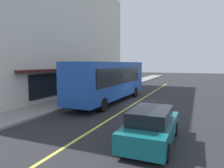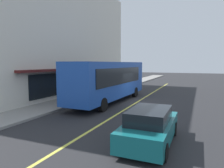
# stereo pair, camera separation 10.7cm
# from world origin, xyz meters

# --- Properties ---
(ground) EXTENTS (120.00, 120.00, 0.00)m
(ground) POSITION_xyz_m (0.00, 0.00, 0.00)
(ground) COLOR #28282B
(sidewalk) EXTENTS (80.00, 2.85, 0.15)m
(sidewalk) POSITION_xyz_m (0.00, 5.62, 0.07)
(sidewalk) COLOR gray
(sidewalk) RESTS_ON ground
(lane_centre_stripe) EXTENTS (36.00, 0.16, 0.01)m
(lane_centre_stripe) POSITION_xyz_m (0.00, 0.00, 0.00)
(lane_centre_stripe) COLOR #D8D14C
(lane_centre_stripe) RESTS_ON ground
(storefront_building) EXTENTS (24.84, 10.90, 13.04)m
(storefront_building) POSITION_xyz_m (1.82, 12.18, 6.51)
(storefront_building) COLOR silver
(storefront_building) RESTS_ON ground
(bus) EXTENTS (11.20, 2.88, 3.50)m
(bus) POSITION_xyz_m (-1.07, 2.23, 1.99)
(bus) COLOR #1E4CAD
(bus) RESTS_ON ground
(traffic_light) EXTENTS (0.30, 0.52, 3.20)m
(traffic_light) POSITION_xyz_m (4.50, 5.02, 2.53)
(traffic_light) COLOR #2D2D33
(traffic_light) RESTS_ON sidewalk
(car_teal) EXTENTS (4.30, 1.86, 1.52)m
(car_teal) POSITION_xyz_m (-9.12, -3.13, 0.74)
(car_teal) COLOR #14666B
(car_teal) RESTS_ON ground
(pedestrian_mid_block) EXTENTS (0.34, 0.34, 1.74)m
(pedestrian_mid_block) POSITION_xyz_m (2.16, 5.08, 1.20)
(pedestrian_mid_block) COLOR black
(pedestrian_mid_block) RESTS_ON sidewalk
(pedestrian_waiting) EXTENTS (0.34, 0.34, 1.86)m
(pedestrian_waiting) POSITION_xyz_m (-2.99, 5.80, 1.28)
(pedestrian_waiting) COLOR black
(pedestrian_waiting) RESTS_ON sidewalk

